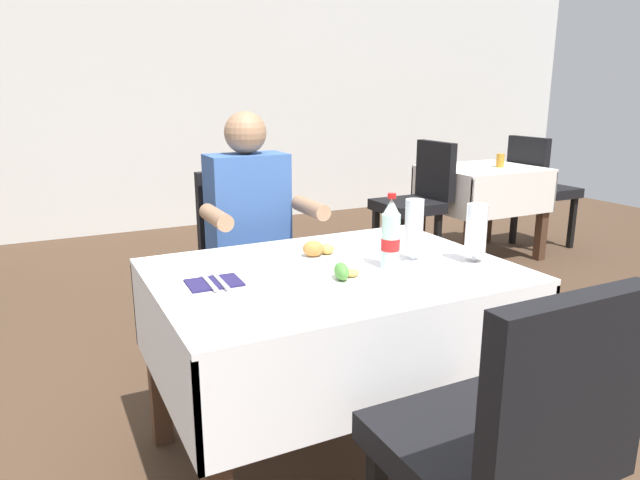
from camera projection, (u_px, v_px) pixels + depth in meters
The scene contains 15 objects.
back_wall at pixel (124, 75), 5.36m from camera, with size 11.00×0.12×2.96m, color silver.
main_dining_table at pixel (333, 313), 2.05m from camera, with size 1.23×0.89×0.75m.
chair_far_diner_seat at pixel (251, 260), 2.78m from camera, with size 0.44×0.50×0.97m.
chair_near_camera_side at pixel (502, 444), 1.33m from camera, with size 0.44×0.50×0.97m.
seated_diner_far at pixel (252, 234), 2.63m from camera, with size 0.50×0.46×1.26m.
plate_near_camera at pixel (350, 278), 1.86m from camera, with size 0.25×0.25×0.07m.
plate_far_diner at pixel (320, 253), 2.14m from camera, with size 0.24×0.24×0.07m.
beer_glass_left at pixel (414, 229), 2.06m from camera, with size 0.07×0.07×0.23m.
beer_glass_middle at pixel (476, 233), 2.05m from camera, with size 0.08×0.08×0.21m.
cola_bottle_primary at pixel (391, 236), 1.98m from camera, with size 0.07×0.07×0.27m.
napkin_cutlery_set at pixel (214, 282), 1.85m from camera, with size 0.17×0.19×0.01m.
background_dining_table at pixel (482, 191), 4.69m from camera, with size 0.87×0.75×0.75m.
background_chair_left at pixel (417, 197), 4.41m from camera, with size 0.50×0.44×0.97m.
background_chair_right at pixel (539, 185), 4.97m from camera, with size 0.50×0.44×0.97m.
background_table_tumbler at pixel (500, 160), 4.62m from camera, with size 0.06×0.06×0.11m, color #C68928.
Camera 1 is at (-0.87, -1.49, 1.35)m, focal length 32.29 mm.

